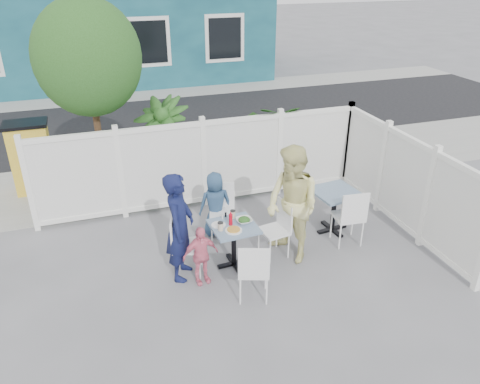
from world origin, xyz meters
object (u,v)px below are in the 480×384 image
object	(u,v)px
utility_cabinet	(32,159)
boy	(215,204)
woman	(292,205)
main_table	(234,235)
chair_back	(222,207)
chair_left	(181,241)
chair_near	(254,268)
spare_table	(335,200)
chair_right	(278,225)
man	(180,227)
toddler	(201,255)

from	to	relation	value
utility_cabinet	boy	distance (m)	3.92
woman	boy	distance (m)	1.38
main_table	chair_back	size ratio (longest dim) A/B	0.76
chair_left	chair_near	xyz separation A→B (m)	(0.75, -0.91, -0.02)
spare_table	chair_left	world-z (taller)	chair_left
woman	chair_left	bearing A→B (deg)	-111.53
chair_left	woman	world-z (taller)	woman
chair_right	chair_near	distance (m)	1.17
utility_cabinet	spare_table	bearing A→B (deg)	-33.61
main_table	chair_left	distance (m)	0.76
chair_back	chair_near	bearing A→B (deg)	102.84
main_table	spare_table	size ratio (longest dim) A/B	0.88
chair_back	main_table	bearing A→B (deg)	100.23
chair_near	chair_left	bearing A→B (deg)	148.65
man	woman	world-z (taller)	woman
spare_table	chair_near	distance (m)	2.25
toddler	main_table	bearing A→B (deg)	14.92
utility_cabinet	spare_table	size ratio (longest dim) A/B	1.74
toddler	chair_right	bearing A→B (deg)	4.75
chair_back	chair_right	bearing A→B (deg)	143.95
chair_back	boy	size ratio (longest dim) A/B	0.82
main_table	spare_table	bearing A→B (deg)	12.59
chair_right	chair_back	xyz separation A→B (m)	(-0.64, 0.81, 0.01)
chair_right	utility_cabinet	bearing A→B (deg)	36.80
chair_left	toddler	bearing A→B (deg)	49.89
spare_table	toddler	xyz separation A→B (m)	(-2.42, -0.66, -0.12)
chair_right	toddler	bearing A→B (deg)	94.45
utility_cabinet	woman	xyz separation A→B (m)	(3.76, -3.66, 0.22)
utility_cabinet	chair_left	world-z (taller)	utility_cabinet
man	chair_right	bearing A→B (deg)	-62.99
man	toddler	world-z (taller)	man
utility_cabinet	main_table	world-z (taller)	utility_cabinet
main_table	man	distance (m)	0.82
chair_right	chair_near	size ratio (longest dim) A/B	0.99
utility_cabinet	man	distance (m)	4.17
woman	chair_back	bearing A→B (deg)	-157.12
spare_table	chair_right	world-z (taller)	chair_right
spare_table	chair_left	bearing A→B (deg)	-172.21
utility_cabinet	toddler	world-z (taller)	utility_cabinet
boy	spare_table	bearing A→B (deg)	165.88
chair_left	man	xyz separation A→B (m)	(-0.02, -0.06, 0.26)
utility_cabinet	woman	size ratio (longest dim) A/B	0.75
chair_right	man	distance (m)	1.53
toddler	chair_back	bearing A→B (deg)	51.59
utility_cabinet	chair_back	world-z (taller)	utility_cabinet
spare_table	chair_back	size ratio (longest dim) A/B	0.86
spare_table	chair_back	world-z (taller)	chair_back
chair_left	chair_back	xyz separation A→B (m)	(0.84, 0.82, -0.02)
utility_cabinet	chair_near	xyz separation A→B (m)	(2.89, -4.44, -0.15)
chair_back	man	xyz separation A→B (m)	(-0.86, -0.88, 0.28)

